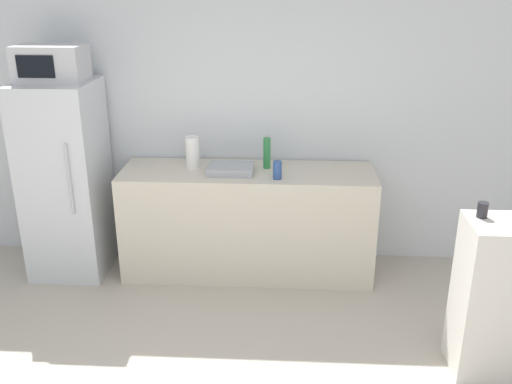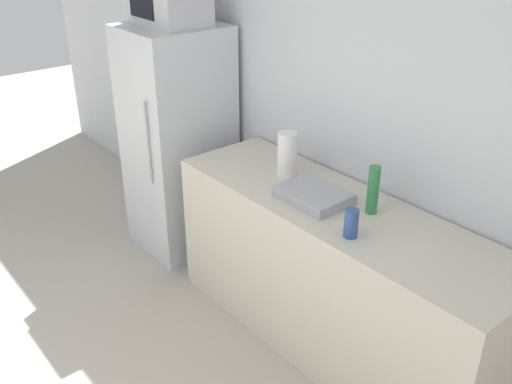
{
  "view_description": "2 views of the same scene",
  "coord_description": "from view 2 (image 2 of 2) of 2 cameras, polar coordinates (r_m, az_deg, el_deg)",
  "views": [
    {
      "loc": [
        0.57,
        -2.15,
        2.44
      ],
      "look_at": [
        0.37,
        1.45,
        1.05
      ],
      "focal_mm": 40.0,
      "sensor_mm": 36.0,
      "label": 1
    },
    {
      "loc": [
        2.03,
        0.25,
        2.36
      ],
      "look_at": [
        0.16,
        1.79,
        1.13
      ],
      "focal_mm": 40.0,
      "sensor_mm": 36.0,
      "label": 2
    }
  ],
  "objects": [
    {
      "name": "wall_back",
      "position": [
        3.31,
        9.75,
        7.92
      ],
      "size": [
        8.0,
        0.06,
        2.6
      ],
      "primitive_type": "cube",
      "color": "silver",
      "rests_on": "ground_plane"
    },
    {
      "name": "refrigerator",
      "position": [
        4.16,
        -7.76,
        5.01
      ],
      "size": [
        0.61,
        0.67,
        1.64
      ],
      "color": "silver",
      "rests_on": "ground_plane"
    },
    {
      "name": "microwave",
      "position": [
        3.9,
        -8.69,
        18.21
      ],
      "size": [
        0.52,
        0.35,
        0.28
      ],
      "color": "#BCBCC1",
      "rests_on": "refrigerator"
    },
    {
      "name": "counter",
      "position": [
        3.3,
        7.68,
        -8.44
      ],
      "size": [
        2.1,
        0.63,
        0.92
      ],
      "primitive_type": "cube",
      "color": "beige",
      "rests_on": "ground_plane"
    },
    {
      "name": "sink_basin",
      "position": [
        3.1,
        5.8,
        -0.3
      ],
      "size": [
        0.37,
        0.28,
        0.06
      ],
      "primitive_type": "cube",
      "color": "#9EA3A8",
      "rests_on": "counter"
    },
    {
      "name": "bottle_tall",
      "position": [
        2.97,
        11.63,
        0.19
      ],
      "size": [
        0.06,
        0.06,
        0.26
      ],
      "primitive_type": "cylinder",
      "color": "#2D7F42",
      "rests_on": "counter"
    },
    {
      "name": "bottle_short",
      "position": [
        2.77,
        9.49,
        -3.1
      ],
      "size": [
        0.07,
        0.07,
        0.15
      ],
      "primitive_type": "cylinder",
      "color": "#2D4C8C",
      "rests_on": "counter"
    },
    {
      "name": "paper_towel_roll",
      "position": [
        3.33,
        3.13,
        3.77
      ],
      "size": [
        0.11,
        0.11,
        0.27
      ],
      "primitive_type": "cylinder",
      "color": "white",
      "rests_on": "counter"
    }
  ]
}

